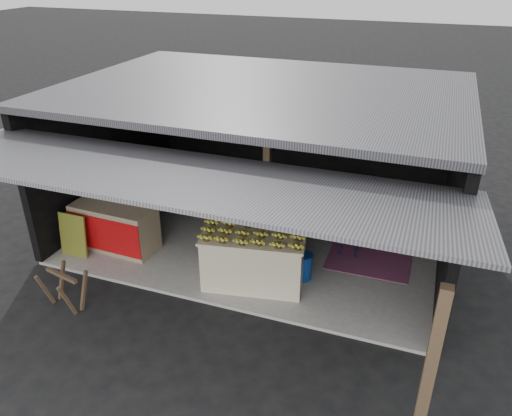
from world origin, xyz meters
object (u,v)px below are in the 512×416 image
at_px(white_crate, 272,235).
at_px(sawhorse, 64,286).
at_px(banana_table, 255,257).
at_px(neighbor_stall, 115,224).
at_px(plastic_chair, 350,229).
at_px(water_barrel, 303,267).

distance_m(white_crate, sawhorse, 3.67).
distance_m(banana_table, neighbor_stall, 2.89).
bearing_deg(white_crate, plastic_chair, 27.26).
height_order(banana_table, plastic_chair, banana_table).
bearing_deg(plastic_chair, white_crate, -156.91).
bearing_deg(banana_table, water_barrel, 14.49).
distance_m(white_crate, neighbor_stall, 2.99).
distance_m(white_crate, water_barrel, 0.93).
relative_size(water_barrel, plastic_chair, 0.56).
height_order(banana_table, sawhorse, banana_table).
bearing_deg(water_barrel, white_crate, 146.37).
bearing_deg(sawhorse, white_crate, 55.98).
bearing_deg(banana_table, plastic_chair, 38.65).
bearing_deg(sawhorse, water_barrel, 43.17).
relative_size(banana_table, water_barrel, 4.22).
height_order(banana_table, water_barrel, banana_table).
bearing_deg(white_crate, water_barrel, -33.81).
xyz_separation_m(sawhorse, plastic_chair, (3.99, 3.22, 0.11)).
bearing_deg(neighbor_stall, water_barrel, 5.52).
relative_size(banana_table, neighbor_stall, 1.15).
height_order(sawhorse, plastic_chair, plastic_chair).
bearing_deg(neighbor_stall, banana_table, -0.61).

